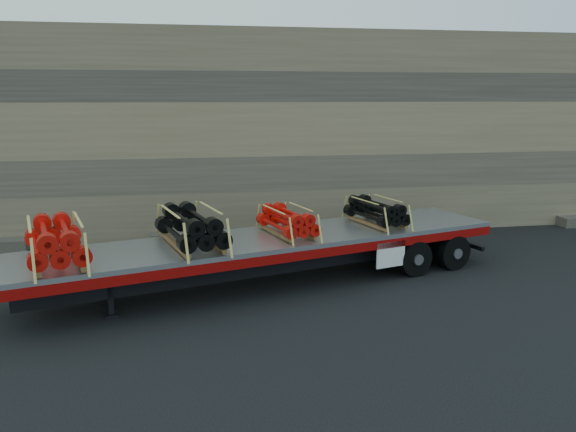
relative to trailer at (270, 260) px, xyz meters
name	(u,v)px	position (x,y,z in m)	size (l,w,h in m)	color
ground	(281,284)	(0.26, -0.09, -0.63)	(120.00, 120.00, 0.00)	black
rock_wall	(252,133)	(0.26, 6.41, 2.87)	(44.00, 3.00, 7.00)	#7A6B54
trailer	(270,260)	(0.00, 0.00, 0.00)	(12.70, 2.44, 1.27)	#ABADB3
bundle_front	(56,242)	(-4.89, -1.39, 1.06)	(1.20, 2.41, 0.85)	red
bundle_midfront	(191,228)	(-1.99, -0.57, 1.06)	(1.21, 2.42, 0.86)	black
bundle_midrear	(287,222)	(0.48, 0.14, 0.97)	(0.95, 1.91, 0.68)	red
bundle_rear	(376,212)	(3.13, 0.89, 0.98)	(0.96, 1.93, 0.68)	black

